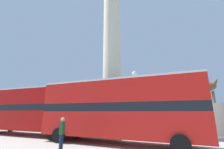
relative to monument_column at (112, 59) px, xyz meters
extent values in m
plane|color=#ADA89E|center=(0.00, 0.00, -7.76)|extent=(200.00, 200.00, 0.00)
cube|color=#BCB29E|center=(0.00, 0.00, -7.15)|extent=(4.64, 4.64, 1.22)
cube|color=#BCB29E|center=(0.00, 0.00, -5.93)|extent=(3.34, 3.34, 1.22)
cube|color=#BCB29E|center=(0.00, 0.00, -4.70)|extent=(2.04, 2.04, 1.22)
cylinder|color=#BCB29E|center=(0.00, 0.00, 3.44)|extent=(1.96, 1.96, 15.07)
cube|color=red|center=(2.21, -4.18, -6.44)|extent=(11.24, 2.72, 1.64)
cube|color=black|center=(2.21, -4.18, -5.34)|extent=(11.24, 2.67, 0.55)
cube|color=red|center=(2.21, -4.18, -4.32)|extent=(11.24, 2.72, 1.50)
cube|color=silver|center=(2.21, -4.18, -3.51)|extent=(11.24, 2.72, 0.12)
cylinder|color=black|center=(6.09, -2.87, -7.26)|extent=(1.01, 0.33, 1.00)
cylinder|color=black|center=(6.15, -5.27, -7.26)|extent=(1.01, 0.33, 1.00)
cylinder|color=black|center=(-1.74, -3.09, -7.26)|extent=(1.01, 0.33, 1.00)
cylinder|color=black|center=(-1.67, -5.49, -7.26)|extent=(1.01, 0.33, 1.00)
cube|color=#A80F0C|center=(-7.06, -3.76, -6.40)|extent=(11.53, 3.28, 1.72)
cube|color=black|center=(-7.06, -3.76, -5.26)|extent=(11.53, 3.23, 0.55)
cube|color=#A80F0C|center=(-7.06, -3.76, -4.28)|extent=(11.53, 3.28, 1.42)
cube|color=silver|center=(-7.06, -3.76, -3.51)|extent=(11.53, 3.28, 0.12)
cylinder|color=black|center=(-3.16, -2.22, -7.26)|extent=(1.02, 0.36, 1.00)
cylinder|color=black|center=(-3.00, -4.81, -7.26)|extent=(1.02, 0.36, 1.00)
cylinder|color=black|center=(-11.12, -2.71, -7.26)|extent=(1.02, 0.36, 1.00)
cube|color=#BCB29E|center=(8.67, 2.77, -6.33)|extent=(3.27, 2.52, 2.86)
ellipsoid|color=brown|center=(8.67, 2.77, -3.29)|extent=(2.25, 1.20, 0.95)
cone|color=brown|center=(9.69, 2.64, -2.86)|extent=(0.97, 0.63, 1.00)
cylinder|color=brown|center=(8.67, 2.77, -2.36)|extent=(0.36, 0.36, 0.90)
sphere|color=brown|center=(8.67, 2.77, -1.77)|extent=(0.28, 0.28, 0.28)
cylinder|color=brown|center=(9.38, 2.94, -4.33)|extent=(0.20, 0.20, 1.14)
cylinder|color=brown|center=(9.32, 2.43, -4.33)|extent=(0.20, 0.20, 1.14)
cylinder|color=brown|center=(8.02, 3.11, -4.33)|extent=(0.20, 0.20, 1.14)
cylinder|color=brown|center=(7.95, 2.59, -4.33)|extent=(0.20, 0.20, 1.14)
cylinder|color=black|center=(2.95, -1.78, -7.56)|extent=(0.31, 0.31, 0.40)
cylinder|color=black|center=(2.95, -1.78, -5.18)|extent=(0.14, 0.14, 5.16)
sphere|color=white|center=(2.95, -1.78, -2.39)|extent=(0.41, 0.41, 0.41)
cylinder|color=#192347|center=(-0.01, -7.02, -7.33)|extent=(0.14, 0.14, 0.87)
cylinder|color=#192347|center=(0.09, -7.25, -7.33)|extent=(0.14, 0.14, 0.87)
cube|color=#1E4C28|center=(0.04, -7.14, -6.55)|extent=(0.36, 0.51, 0.69)
sphere|color=tan|center=(0.04, -7.14, -6.09)|extent=(0.23, 0.23, 0.23)
camera|label=1|loc=(6.30, -14.25, -5.65)|focal=24.00mm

